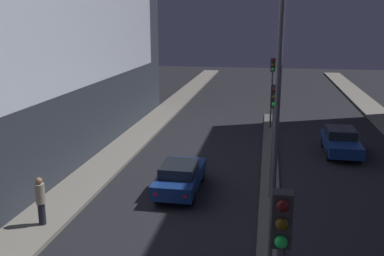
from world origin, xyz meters
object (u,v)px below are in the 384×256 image
Objects in this scene: traffic_light_far at (272,77)px; pedestrian_on_left_sidewalk at (41,200)px; traffic_light_mid at (274,117)px; car_left_lane at (180,176)px; street_lamp at (280,48)px; car_right_lane at (341,141)px.

traffic_light_far is 18.47m from pedestrian_on_left_sidewalk.
car_left_lane is at bearing 176.50° from traffic_light_mid.
street_lamp is 9.96m from pedestrian_on_left_sidewalk.
pedestrian_on_left_sidewalk is at bearing 174.24° from street_lamp.
car_left_lane is (-3.94, 0.24, -2.91)m from traffic_light_mid.
street_lamp is (0.00, -4.88, 3.07)m from traffic_light_mid.
car_right_lane is (3.94, 7.23, -2.90)m from traffic_light_mid.
traffic_light_far is at bearing 63.33° from pedestrian_on_left_sidewalk.
traffic_light_far is at bearing 90.00° from traffic_light_mid.
street_lamp is (0.00, -17.18, 3.07)m from traffic_light_far.
traffic_light_far reaches higher than pedestrian_on_left_sidewalk.
traffic_light_mid is 1.00× the size of traffic_light_far.
pedestrian_on_left_sidewalk is at bearing -137.15° from car_right_lane.
street_lamp reaches higher than traffic_light_far.
street_lamp is at bearing -90.00° from traffic_light_far.
street_lamp is at bearing -108.04° from car_right_lane.
street_lamp is 8.81m from car_left_lane.
traffic_light_mid is at bearing -3.50° from car_left_lane.
car_left_lane is 2.30× the size of pedestrian_on_left_sidewalk.
street_lamp reaches higher than pedestrian_on_left_sidewalk.
street_lamp is at bearing -52.40° from car_left_lane.
traffic_light_far is at bearing 90.00° from street_lamp.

